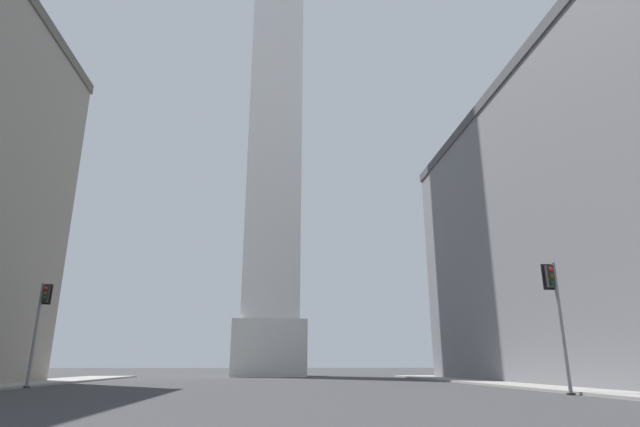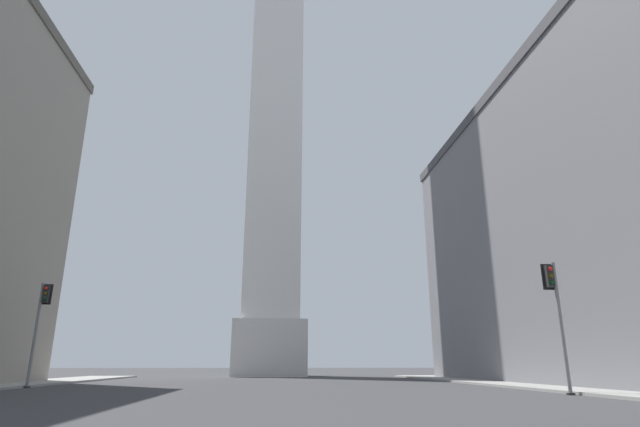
{
  "view_description": "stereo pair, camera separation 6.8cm",
  "coord_description": "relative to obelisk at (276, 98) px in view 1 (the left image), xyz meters",
  "views": [
    {
      "loc": [
        0.24,
        -0.76,
        1.41
      ],
      "look_at": [
        3.84,
        37.35,
        12.98
      ],
      "focal_mm": 28.0,
      "sensor_mm": 36.0,
      "label": 1
    },
    {
      "loc": [
        0.3,
        -0.76,
        1.41
      ],
      "look_at": [
        3.84,
        37.35,
        12.98
      ],
      "focal_mm": 28.0,
      "sensor_mm": 36.0,
      "label": 2
    }
  ],
  "objects": [
    {
      "name": "sidewalk_right",
      "position": [
        17.24,
        -39.83,
        -37.4
      ],
      "size": [
        5.0,
        74.68,
        0.15
      ],
      "primitive_type": "cube",
      "color": "gray",
      "rests_on": "ground_plane"
    },
    {
      "name": "traffic_light_mid_right",
      "position": [
        14.3,
        -39.18,
        -33.3
      ],
      "size": [
        0.77,
        0.5,
        6.35
      ],
      "color": "slate",
      "rests_on": "ground_plane"
    },
    {
      "name": "obelisk",
      "position": [
        0.0,
        0.0,
        0.0
      ],
      "size": [
        8.68,
        8.68,
        78.14
      ],
      "color": "silver",
      "rests_on": "ground_plane"
    },
    {
      "name": "traffic_light_mid_left",
      "position": [
        -14.51,
        -29.15,
        -33.24
      ],
      "size": [
        0.77,
        0.51,
        6.45
      ],
      "color": "slate",
      "rests_on": "ground_plane"
    }
  ]
}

